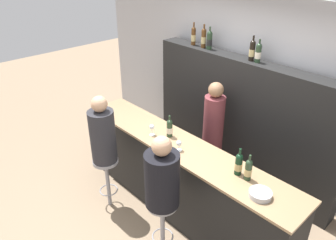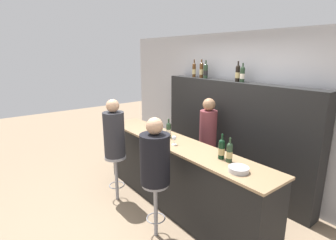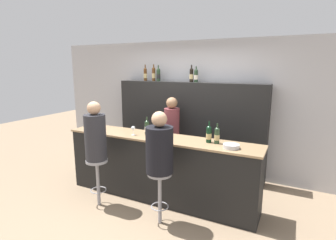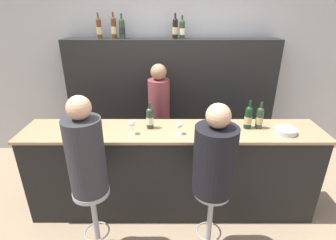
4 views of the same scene
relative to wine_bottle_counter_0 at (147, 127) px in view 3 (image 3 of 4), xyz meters
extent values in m
plane|color=#8C755B|center=(0.24, -0.30, -1.15)|extent=(16.00, 16.00, 0.00)
cube|color=#B2B2B7|center=(0.24, 1.39, 0.15)|extent=(6.40, 0.05, 2.60)
cube|color=black|center=(0.24, -0.04, -0.65)|extent=(3.11, 0.51, 1.00)
cube|color=#997A56|center=(0.24, -0.04, -0.13)|extent=(3.15, 0.55, 0.03)
cube|color=black|center=(0.24, 1.17, -0.24)|extent=(2.96, 0.28, 1.81)
cylinder|color=#233823|center=(0.00, 0.00, -0.02)|extent=(0.07, 0.07, 0.19)
cylinder|color=beige|center=(0.00, 0.00, -0.03)|extent=(0.07, 0.07, 0.08)
sphere|color=#233823|center=(0.00, 0.00, 0.07)|extent=(0.07, 0.07, 0.07)
cylinder|color=#233823|center=(0.00, 0.00, 0.13)|extent=(0.02, 0.02, 0.08)
cylinder|color=black|center=(1.03, 0.00, -0.01)|extent=(0.08, 0.08, 0.21)
cylinder|color=tan|center=(1.03, 0.00, -0.02)|extent=(0.08, 0.08, 0.08)
sphere|color=black|center=(1.03, 0.00, 0.09)|extent=(0.08, 0.08, 0.08)
cylinder|color=black|center=(1.03, 0.00, 0.15)|extent=(0.02, 0.02, 0.09)
cylinder|color=#233823|center=(1.15, 0.00, -0.02)|extent=(0.07, 0.07, 0.20)
cylinder|color=tan|center=(1.15, 0.00, -0.03)|extent=(0.07, 0.07, 0.08)
sphere|color=#233823|center=(1.15, 0.00, 0.08)|extent=(0.07, 0.07, 0.07)
cylinder|color=#233823|center=(1.15, 0.00, 0.13)|extent=(0.02, 0.02, 0.08)
cylinder|color=#4C2D14|center=(-0.73, 1.17, 0.78)|extent=(0.07, 0.07, 0.23)
cylinder|color=tan|center=(-0.73, 1.17, 0.77)|extent=(0.07, 0.07, 0.09)
sphere|color=#4C2D14|center=(-0.73, 1.17, 0.89)|extent=(0.07, 0.07, 0.07)
cylinder|color=#4C2D14|center=(-0.73, 1.17, 0.95)|extent=(0.02, 0.02, 0.09)
cylinder|color=#4C2D14|center=(-0.53, 1.17, 0.78)|extent=(0.07, 0.07, 0.24)
cylinder|color=tan|center=(-0.53, 1.17, 0.77)|extent=(0.07, 0.07, 0.10)
sphere|color=#4C2D14|center=(-0.53, 1.17, 0.90)|extent=(0.07, 0.07, 0.07)
cylinder|color=#4C2D14|center=(-0.53, 1.17, 0.96)|extent=(0.02, 0.02, 0.08)
cylinder|color=#233823|center=(-0.42, 1.17, 0.77)|extent=(0.08, 0.08, 0.22)
cylinder|color=black|center=(-0.42, 1.17, 0.76)|extent=(0.08, 0.08, 0.09)
sphere|color=#233823|center=(-0.42, 1.17, 0.88)|extent=(0.08, 0.08, 0.08)
cylinder|color=#233823|center=(-0.42, 1.17, 0.94)|extent=(0.02, 0.02, 0.09)
cylinder|color=black|center=(0.28, 1.17, 0.78)|extent=(0.07, 0.07, 0.23)
cylinder|color=tan|center=(0.28, 1.17, 0.76)|extent=(0.07, 0.07, 0.09)
sphere|color=black|center=(0.28, 1.17, 0.89)|extent=(0.07, 0.07, 0.07)
cylinder|color=black|center=(0.28, 1.17, 0.94)|extent=(0.02, 0.02, 0.08)
cylinder|color=#233823|center=(0.38, 1.17, 0.77)|extent=(0.07, 0.07, 0.21)
cylinder|color=beige|center=(0.38, 1.17, 0.75)|extent=(0.07, 0.07, 0.08)
sphere|color=#233823|center=(0.38, 1.17, 0.87)|extent=(0.07, 0.07, 0.07)
cylinder|color=#233823|center=(0.38, 1.17, 0.92)|extent=(0.02, 0.02, 0.07)
cylinder|color=silver|center=(-0.17, -0.14, -0.11)|extent=(0.07, 0.07, 0.00)
cylinder|color=silver|center=(-0.17, -0.14, -0.07)|extent=(0.01, 0.01, 0.08)
sphere|color=silver|center=(-0.17, -0.14, 0.00)|extent=(0.06, 0.06, 0.06)
cylinder|color=silver|center=(0.30, -0.14, -0.11)|extent=(0.07, 0.07, 0.00)
cylinder|color=silver|center=(0.30, -0.14, -0.08)|extent=(0.01, 0.01, 0.07)
sphere|color=silver|center=(0.30, -0.14, -0.02)|extent=(0.06, 0.06, 0.06)
cylinder|color=#B7B7BC|center=(1.38, -0.13, -0.09)|extent=(0.22, 0.22, 0.05)
cylinder|color=gray|center=(-0.49, -0.65, -0.80)|extent=(0.05, 0.05, 0.70)
torus|color=gray|center=(-0.49, -0.65, -0.90)|extent=(0.24, 0.24, 0.02)
cylinder|color=gray|center=(-0.49, -0.65, -0.43)|extent=(0.32, 0.32, 0.04)
cylinder|color=#28282D|center=(-0.49, -0.65, -0.07)|extent=(0.31, 0.31, 0.68)
sphere|color=tan|center=(-0.49, -0.65, 0.37)|extent=(0.19, 0.19, 0.19)
cylinder|color=gray|center=(0.58, -0.65, -0.80)|extent=(0.05, 0.05, 0.70)
torus|color=gray|center=(0.58, -0.65, -0.90)|extent=(0.24, 0.24, 0.02)
cylinder|color=gray|center=(0.58, -0.65, -0.43)|extent=(0.32, 0.32, 0.04)
cylinder|color=black|center=(0.58, -0.65, -0.11)|extent=(0.36, 0.36, 0.61)
sphere|color=tan|center=(0.58, -0.65, 0.30)|extent=(0.20, 0.20, 0.20)
cylinder|color=brown|center=(0.07, 0.77, -0.47)|extent=(0.28, 0.28, 1.35)
sphere|color=#936B4C|center=(0.07, 0.77, 0.30)|extent=(0.20, 0.20, 0.20)
camera|label=1|loc=(2.52, -2.39, 1.99)|focal=35.00mm
camera|label=2|loc=(2.96, -2.28, 1.11)|focal=28.00mm
camera|label=3|loc=(2.13, -3.49, 0.95)|focal=28.00mm
camera|label=4|loc=(0.19, -2.51, 1.09)|focal=28.00mm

